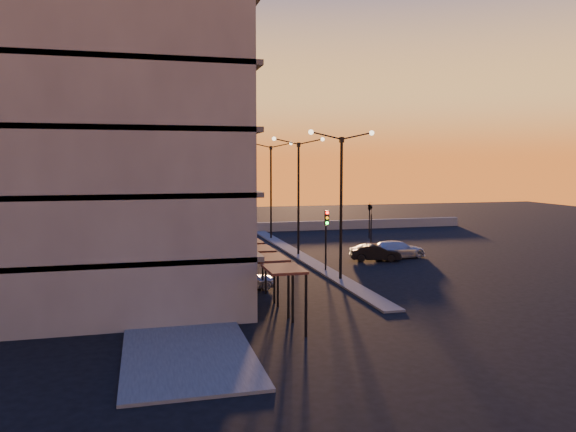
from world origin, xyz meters
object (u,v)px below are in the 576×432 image
(car_sedan, at_px, (375,253))
(traffic_light_main, at_px, (326,230))
(car_hatchback, at_px, (243,279))
(streetlamp_mid, at_px, (298,186))
(car_wagon, at_px, (397,249))

(car_sedan, bearing_deg, traffic_light_main, 136.55)
(traffic_light_main, height_order, car_hatchback, traffic_light_main)
(car_hatchback, bearing_deg, streetlamp_mid, -37.82)
(car_hatchback, xyz_separation_m, car_wagon, (13.66, 7.88, 0.03))
(traffic_light_main, bearing_deg, car_wagon, 28.71)
(streetlamp_mid, relative_size, car_hatchback, 2.47)
(traffic_light_main, relative_size, car_sedan, 1.11)
(traffic_light_main, distance_m, car_hatchback, 7.93)
(traffic_light_main, bearing_deg, car_hatchback, -148.68)
(car_sedan, xyz_separation_m, car_wagon, (2.16, 0.72, 0.06))
(traffic_light_main, height_order, car_sedan, traffic_light_main)
(traffic_light_main, distance_m, car_sedan, 6.35)
(car_hatchback, height_order, car_wagon, car_wagon)
(car_hatchback, distance_m, car_sedan, 13.55)
(car_hatchback, height_order, car_sedan, car_hatchback)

